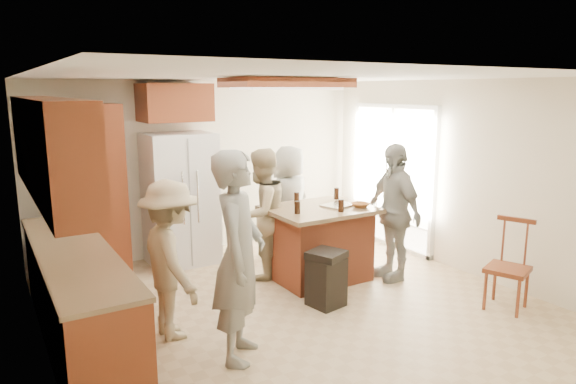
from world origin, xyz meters
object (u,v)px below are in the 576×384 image
person_front_left (239,257)px  person_counter (171,260)px  person_side_right (394,212)px  trash_bin (326,278)px  spindle_chair (508,269)px  person_behind_left (261,214)px  kitchen_island (319,243)px  person_behind_right (289,203)px  refrigerator (181,199)px

person_front_left → person_counter: (-0.38, 0.71, -0.17)m
person_side_right → trash_bin: bearing=-68.5°
person_side_right → person_counter: person_side_right is taller
person_front_left → person_counter: person_front_left is taller
person_side_right → spindle_chair: person_side_right is taller
person_side_right → person_behind_left: bearing=-113.8°
kitchen_island → spindle_chair: bearing=-55.5°
person_behind_left → spindle_chair: person_behind_left is taller
person_behind_right → spindle_chair: bearing=93.9°
person_front_left → refrigerator: size_ratio=1.04×
person_behind_right → kitchen_island: size_ratio=1.26×
person_counter → kitchen_island: person_counter is taller
person_front_left → kitchen_island: size_ratio=1.47×
kitchen_island → trash_bin: (-0.41, -0.73, -0.16)m
trash_bin → kitchen_island: bearing=60.7°
person_behind_left → person_counter: 1.80m
person_counter → trash_bin: size_ratio=2.46×
spindle_chair → person_behind_left: bearing=129.1°
person_behind_left → person_side_right: (1.40, -0.89, 0.03)m
person_behind_left → spindle_chair: size_ratio=1.66×
person_behind_left → person_counter: bearing=12.4°
person_side_right → refrigerator: bearing=-125.0°
person_front_left → kitchen_island: (1.72, 1.24, -0.46)m
person_behind_left → refrigerator: size_ratio=0.92×
person_behind_right → person_counter: 2.62m
person_behind_right → kitchen_island: person_behind_right is taller
person_side_right → kitchen_island: bearing=-110.3°
person_behind_right → refrigerator: (-1.36, 0.64, 0.09)m
person_side_right → kitchen_island: person_side_right is taller
person_behind_left → trash_bin: person_behind_left is taller
trash_bin → spindle_chair: bearing=-33.2°
refrigerator → spindle_chair: (2.50, -3.34, -0.45)m
person_side_right → spindle_chair: size_ratio=1.73×
spindle_chair → refrigerator: bearing=126.9°
person_front_left → person_side_right: person_front_left is taller
person_behind_right → refrigerator: refrigerator is taller
spindle_chair → person_behind_right: bearing=113.0°
person_side_right → person_front_left: bearing=-64.0°
kitchen_island → spindle_chair: size_ratio=1.29×
kitchen_island → trash_bin: 0.85m
person_behind_left → kitchen_island: person_behind_left is taller
person_front_left → spindle_chair: person_front_left is taller
person_behind_right → spindle_chair: (1.15, -2.70, -0.35)m
person_behind_right → refrigerator: bearing=-44.2°
person_side_right → person_counter: 2.91m
person_behind_left → spindle_chair: bearing=108.7°
kitchen_island → person_front_left: bearing=-144.1°
person_side_right → person_counter: (-2.91, -0.08, -0.09)m
person_front_left → person_counter: bearing=64.4°
kitchen_island → spindle_chair: (1.25, -1.82, -0.02)m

